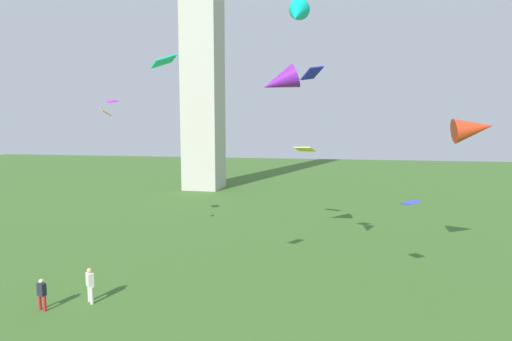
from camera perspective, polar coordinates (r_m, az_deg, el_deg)
The scene contains 11 objects.
person_0 at distance 22.10m, azimuth -23.62°, elevation -15.21°, with size 0.55×0.51×1.84m.
person_2 at distance 22.29m, azimuth -29.45°, elevation -15.66°, with size 0.49×0.33×1.61m.
kite_flying_0 at distance 33.19m, azimuth -20.77°, elevation 9.74°, with size 1.31×1.27×0.42m.
kite_flying_1 at distance 24.71m, azimuth 3.57°, elevation 13.17°, with size 2.88×2.14×2.22m.
kite_flying_2 at distance 29.32m, azimuth -21.66°, elevation 8.13°, with size 0.69×0.95×0.56m.
kite_flying_3 at distance 21.92m, azimuth 8.39°, elevation 14.23°, with size 1.34×1.50×0.68m.
kite_flying_4 at distance 18.21m, azimuth 6.19°, elevation 22.31°, with size 1.05×1.71×1.55m.
kite_flying_5 at distance 26.60m, azimuth 29.80°, elevation 5.49°, with size 2.39×1.56×1.87m.
kite_flying_6 at distance 22.46m, azimuth 22.20°, elevation -4.45°, with size 1.03×1.19×0.37m.
kite_flying_7 at distance 33.89m, azimuth 7.34°, elevation 3.19°, with size 1.98×1.72×0.49m.
kite_flying_8 at distance 16.69m, azimuth -13.63°, elevation 15.66°, with size 1.08×1.23×0.63m.
Camera 1 is at (4.89, -2.31, 8.82)m, focal length 26.68 mm.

